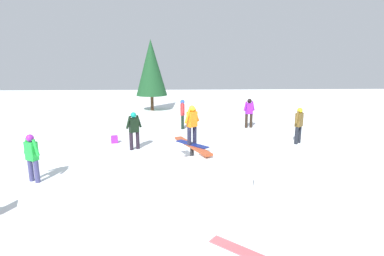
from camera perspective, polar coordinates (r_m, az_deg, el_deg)
ground_plane at (r=10.88m, az=-0.00°, el=-7.17°), size 60.00×60.00×0.00m
rail_feature at (r=10.67m, az=-0.00°, el=-3.76°), size 2.45×1.27×0.79m
snow_kicker_ramp at (r=9.39m, az=4.49°, el=-8.40°), size 2.25×2.09×0.64m
main_rider_on_rail at (r=10.47m, az=-0.00°, el=0.52°), size 1.24×1.17×1.40m
bystander_brown at (r=14.38m, az=19.68°, el=0.81°), size 0.55×0.57×1.65m
bystander_green at (r=10.44m, az=-28.18°, el=-4.64°), size 0.42×0.65×1.52m
bystander_purple at (r=17.16m, az=10.82°, el=3.10°), size 0.30×0.68×1.65m
bystander_black at (r=12.85m, az=-10.99°, el=-0.14°), size 0.45×0.66×1.61m
bystander_red at (r=16.63m, az=-1.83°, el=2.97°), size 0.71×0.24×1.62m
loose_snowboard_coral at (r=6.47m, az=9.01°, el=-21.99°), size 1.05×1.16×0.02m
backpack_on_snow at (r=14.23m, az=-14.56°, el=-2.11°), size 0.29×0.35×0.34m
pine_tree_far at (r=22.99m, az=-7.79°, el=11.31°), size 2.33×2.33×5.30m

